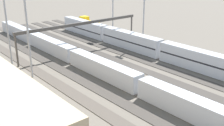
# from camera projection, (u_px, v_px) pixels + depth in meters

# --- Properties ---
(ground_plane) EXTENTS (400.00, 400.00, 0.00)m
(ground_plane) POSITION_uv_depth(u_px,v_px,m) (133.00, 72.00, 66.16)
(ground_plane) COLOR #60594F
(track_bed_0) EXTENTS (140.00, 2.80, 0.12)m
(track_bed_0) POSITION_uv_depth(u_px,v_px,m) (178.00, 57.00, 76.73)
(track_bed_0) COLOR #3D3833
(track_bed_0) RESTS_ON ground_plane
(track_bed_1) EXTENTS (140.00, 2.80, 0.12)m
(track_bed_1) POSITION_uv_depth(u_px,v_px,m) (166.00, 60.00, 73.70)
(track_bed_1) COLOR #3D3833
(track_bed_1) RESTS_ON ground_plane
(track_bed_2) EXTENTS (140.00, 2.80, 0.12)m
(track_bed_2) POSITION_uv_depth(u_px,v_px,m) (154.00, 65.00, 70.68)
(track_bed_2) COLOR #3D3833
(track_bed_2) RESTS_ON ground_plane
(track_bed_3) EXTENTS (140.00, 2.80, 0.12)m
(track_bed_3) POSITION_uv_depth(u_px,v_px,m) (140.00, 69.00, 67.66)
(track_bed_3) COLOR #3D3833
(track_bed_3) RESTS_ON ground_plane
(track_bed_4) EXTENTS (140.00, 2.80, 0.12)m
(track_bed_4) POSITION_uv_depth(u_px,v_px,m) (125.00, 74.00, 64.63)
(track_bed_4) COLOR #3D3833
(track_bed_4) RESTS_ON ground_plane
(track_bed_5) EXTENTS (140.00, 2.80, 0.12)m
(track_bed_5) POSITION_uv_depth(u_px,v_px,m) (109.00, 79.00, 61.61)
(track_bed_5) COLOR #4C443D
(track_bed_5) RESTS_ON ground_plane
(track_bed_6) EXTENTS (140.00, 2.80, 0.12)m
(track_bed_6) POSITION_uv_depth(u_px,v_px,m) (90.00, 85.00, 58.58)
(track_bed_6) COLOR #3D3833
(track_bed_6) RESTS_ON ground_plane
(track_bed_7) EXTENTS (140.00, 2.80, 0.12)m
(track_bed_7) POSITION_uv_depth(u_px,v_px,m) (70.00, 92.00, 55.56)
(track_bed_7) COLOR #4C443D
(track_bed_7) RESTS_ON ground_plane
(train_on_track_5) EXTENTS (119.80, 3.00, 3.80)m
(train_on_track_5) POSITION_uv_depth(u_px,v_px,m) (103.00, 69.00, 62.46)
(train_on_track_5) COLOR silver
(train_on_track_5) RESTS_ON ground_plane
(train_on_track_1) EXTENTS (95.60, 3.06, 5.00)m
(train_on_track_1) POSITION_uv_depth(u_px,v_px,m) (162.00, 50.00, 74.19)
(train_on_track_1) COLOR silver
(train_on_track_1) RESTS_ON ground_plane
(train_on_track_0) EXTENTS (10.00, 3.00, 5.00)m
(train_on_track_0) POSITION_uv_depth(u_px,v_px,m) (89.00, 25.00, 106.92)
(train_on_track_0) COLOR gold
(train_on_track_0) RESTS_ON ground_plane
(light_mast_3) EXTENTS (2.80, 0.70, 27.18)m
(light_mast_3) POSITION_uv_depth(u_px,v_px,m) (24.00, 0.00, 57.12)
(light_mast_3) COLOR #9EA0A5
(light_mast_3) RESTS_ON ground_plane
(signal_gantry) EXTENTS (0.70, 40.00, 8.80)m
(signal_gantry) POSITION_uv_depth(u_px,v_px,m) (82.00, 26.00, 78.77)
(signal_gantry) COLOR #4C4742
(signal_gantry) RESTS_ON ground_plane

